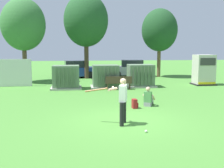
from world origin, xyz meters
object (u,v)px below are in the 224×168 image
parked_car_left_of_center (131,69)px  seated_spectator (148,98)px  generator_enclosure (204,70)px  transformer_mid_west (106,77)px  park_bench (119,82)px  backpack (135,104)px  batter (122,99)px  transformer_west (66,77)px  sports_ball (146,131)px  transformer_mid_east (141,76)px  parked_car_leftmost (75,70)px

parked_car_left_of_center → seated_spectator: bearing=-97.6°
generator_enclosure → seated_spectator: 9.23m
transformer_mid_west → generator_enclosure: generator_enclosure is taller
park_bench → backpack: (-0.10, -5.72, -0.32)m
generator_enclosure → batter: (-7.97, -9.89, -0.16)m
transformer_mid_west → seated_spectator: bearing=-77.0°
transformer_mid_west → parked_car_left_of_center: same height
generator_enclosure → transformer_west: bearing=-176.2°
generator_enclosure → sports_ball: 13.25m
transformer_mid_east → parked_car_left_of_center: same height
transformer_mid_east → parked_car_left_of_center: (0.70, 7.25, -0.04)m
transformer_mid_west → backpack: size_ratio=4.77×
batter → parked_car_leftmost: bearing=96.4°
park_bench → parked_car_left_of_center: parked_car_left_of_center is taller
transformer_mid_east → batter: batter is taller
batter → park_bench: bearing=82.0°
transformer_west → park_bench: bearing=-13.9°
transformer_west → generator_enclosure: generator_enclosure is taller
transformer_mid_west → backpack: bearing=-84.2°
transformer_west → parked_car_left_of_center: (6.05, 7.55, -0.04)m
backpack → parked_car_leftmost: size_ratio=0.10×
sports_ball → park_bench: bearing=87.0°
parked_car_leftmost → parked_car_left_of_center: (5.45, 0.62, 0.00)m
transformer_mid_west → batter: (-0.37, -9.35, 0.19)m
transformer_mid_west → transformer_mid_east: (2.58, 0.15, 0.00)m
transformer_mid_west → parked_car_leftmost: 7.11m
seated_spectator → parked_car_leftmost: parked_car_leftmost is taller
generator_enclosure → parked_car_left_of_center: generator_enclosure is taller
park_bench → parked_car_leftmost: bearing=110.7°
park_bench → sports_ball: bearing=-93.0°
park_bench → parked_car_left_of_center: bearing=73.5°
backpack → generator_enclosure: bearing=46.5°
generator_enclosure → parked_car_left_of_center: bearing=122.2°
backpack → parked_car_leftmost: (-2.86, 13.53, 0.54)m
transformer_mid_east → parked_car_leftmost: size_ratio=0.48×
park_bench → backpack: park_bench is taller
seated_spectator → parked_car_left_of_center: parked_car_left_of_center is taller
generator_enclosure → parked_car_leftmost: (-9.77, 6.23, -0.38)m
batter → generator_enclosure: bearing=51.1°
transformer_mid_west → batter: 9.36m
parked_car_left_of_center → parked_car_leftmost: bearing=-173.5°
seated_spectator → parked_car_left_of_center: bearing=82.4°
generator_enclosure → parked_car_leftmost: size_ratio=0.52×
transformer_mid_west → generator_enclosure: (7.60, 0.54, 0.35)m
park_bench → transformer_mid_east: bearing=33.3°
transformer_west → transformer_mid_west: 2.77m
transformer_mid_west → backpack: transformer_mid_west is taller
transformer_west → sports_ball: transformer_west is taller
batter → parked_car_left_of_center: 17.14m
transformer_west → parked_car_leftmost: bearing=85.1°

